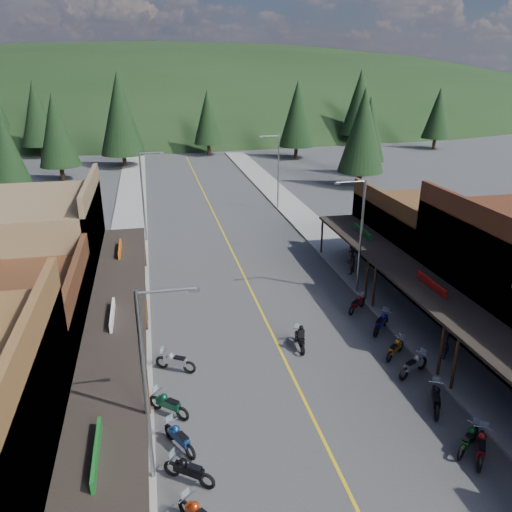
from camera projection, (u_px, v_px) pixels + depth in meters
ground at (289, 370)px, 26.02m from camera, size 220.00×220.00×0.00m
centerline at (228, 243)px, 44.26m from camera, size 0.15×90.00×0.01m
sidewalk_west at (128, 250)px, 42.53m from camera, size 3.40×94.00×0.15m
sidewalk_east at (322, 236)px, 45.94m from camera, size 3.40×94.00×0.15m
shop_west_2 at (5, 339)px, 23.96m from camera, size 10.90×9.00×6.20m
shop_west_3 at (39, 252)px, 32.36m from camera, size 10.90×10.20×8.20m
shop_east_2 at (511, 273)px, 29.01m from camera, size 10.90×9.00×8.20m
shop_east_3 at (423, 237)px, 38.11m from camera, size 10.90×10.20×6.20m
streetlight_0 at (149, 381)px, 17.58m from camera, size 2.16×0.18×8.00m
streetlight_1 at (144, 193)px, 43.11m from camera, size 2.16×0.18×8.00m
streetlight_2 at (359, 232)px, 33.07m from camera, size 2.16×0.18×8.00m
streetlight_3 at (277, 169)px, 53.13m from camera, size 2.16×0.18×8.00m
ridge_hill at (167, 117)px, 149.13m from camera, size 310.00×140.00×60.00m
pine_1 at (36, 113)px, 82.54m from camera, size 5.88×5.88×12.50m
pine_2 at (120, 114)px, 74.07m from camera, size 6.72×6.72×14.00m
pine_3 at (208, 117)px, 84.66m from camera, size 5.04×5.04×11.00m
pine_4 at (297, 114)px, 81.66m from camera, size 5.88×5.88×12.50m
pine_5 at (360, 102)px, 95.46m from camera, size 6.72×6.72×14.00m
pine_6 at (438, 113)px, 91.06m from camera, size 5.04×5.04×11.00m
pine_8 at (6, 149)px, 56.03m from camera, size 4.48×4.48×10.00m
pine_9 at (369, 129)px, 69.46m from camera, size 4.93×4.93×10.80m
pine_10 at (56, 130)px, 65.64m from camera, size 5.38×5.38×11.60m
pine_11 at (363, 130)px, 62.00m from camera, size 5.82×5.82×12.40m
bike_west_5 at (189, 470)px, 18.80m from camera, size 2.17×1.84×1.23m
bike_west_6 at (179, 437)px, 20.46m from camera, size 1.67×2.22×1.22m
bike_west_7 at (168, 403)px, 22.45m from camera, size 2.11×2.01×1.25m
bike_west_8 at (175, 360)px, 25.69m from camera, size 2.27×1.71×1.25m
bike_east_4 at (481, 446)px, 19.98m from camera, size 1.87×2.16×1.23m
bike_east_5 at (469, 438)px, 20.42m from camera, size 2.03×1.72×1.15m
bike_east_6 at (436, 398)px, 22.84m from camera, size 1.60×2.26×1.24m
bike_east_7 at (414, 364)px, 25.39m from camera, size 2.26×1.60×1.24m
bike_east_8 at (395, 348)px, 26.99m from camera, size 1.93×1.71×1.11m
bike_east_9 at (381, 321)px, 29.55m from camera, size 2.11×2.10×1.28m
bike_east_10 at (357, 303)px, 31.99m from camera, size 1.99×1.81×1.16m
rider_on_bike at (300, 338)px, 27.78m from camera, size 0.80×2.06×1.54m
pedestrian_east_a at (445, 343)px, 26.50m from camera, size 0.65×0.76×1.78m
pedestrian_east_b at (350, 262)px, 37.20m from camera, size 1.01×1.01×1.86m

